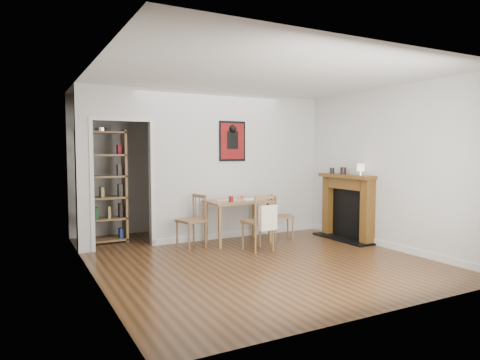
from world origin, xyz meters
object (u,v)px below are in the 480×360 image
chair_front (258,222)px  fireplace (348,205)px  chair_left (191,221)px  ceramic_jar_a (343,171)px  orange_fruit (242,197)px  notebook (251,199)px  mantel_lamp (361,168)px  dining_table (238,205)px  bookshelf (102,187)px  ceramic_jar_b (332,171)px  chair_right (281,216)px  red_glass (231,199)px

chair_front → fireplace: 1.86m
chair_left → fireplace: fireplace is taller
ceramic_jar_a → orange_fruit: bearing=159.2°
chair_left → notebook: chair_left is taller
mantel_lamp → orange_fruit: bearing=146.2°
fireplace → chair_left: bearing=165.8°
dining_table → bookshelf: bearing=152.4°
bookshelf → chair_left: bearing=-41.0°
chair_front → bookshelf: bookshelf is taller
notebook → ceramic_jar_a: (1.59, -0.57, 0.48)m
chair_left → orange_fruit: bearing=3.9°
chair_front → ceramic_jar_a: size_ratio=7.20×
bookshelf → ceramic_jar_b: (3.85, -1.40, 0.26)m
chair_front → dining_table: bearing=90.7°
chair_left → chair_right: bearing=-5.1°
dining_table → ceramic_jar_a: (1.84, -0.56, 0.58)m
chair_right → orange_fruit: bearing=162.2°
chair_right → bookshelf: bookshelf is taller
ceramic_jar_b → chair_left: bearing=172.6°
chair_front → orange_fruit: (0.13, 0.77, 0.32)m
chair_right → mantel_lamp: size_ratio=3.96×
ceramic_jar_a → red_glass: bearing=168.5°
chair_front → ceramic_jar_b: 1.97m
orange_fruit → chair_left: bearing=-176.1°
chair_left → mantel_lamp: (2.66, -1.05, 0.85)m
chair_front → ceramic_jar_b: size_ratio=8.30×
chair_right → bookshelf: (-2.86, 1.20, 0.54)m
notebook → chair_right: bearing=-14.0°
ceramic_jar_a → mantel_lamp: bearing=-94.2°
chair_front → bookshelf: bearing=139.7°
bookshelf → notebook: 2.56m
bookshelf → mantel_lamp: bookshelf is taller
bookshelf → notebook: bearing=-24.7°
chair_right → notebook: size_ratio=2.57×
ceramic_jar_a → ceramic_jar_b: ceramic_jar_a is taller
chair_left → bookshelf: 1.69m
dining_table → chair_left: bearing=178.4°
chair_front → red_glass: (-0.21, 0.54, 0.33)m
chair_front → red_glass: bearing=111.4°
chair_right → red_glass: bearing=-178.9°
orange_fruit → ceramic_jar_b: (1.65, -0.41, 0.44)m
dining_table → bookshelf: (-2.06, 1.08, 0.31)m
dining_table → ceramic_jar_b: (1.79, -0.32, 0.57)m
dining_table → mantel_lamp: (1.81, -1.03, 0.64)m
chair_right → fireplace: size_ratio=0.64×
fireplace → chair_right: bearing=153.1°
dining_table → ceramic_jar_b: 1.90m
notebook → ceramic_jar_b: ceramic_jar_b is taller
chair_right → chair_front: (-0.79, -0.56, 0.04)m
dining_table → chair_right: chair_right is taller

